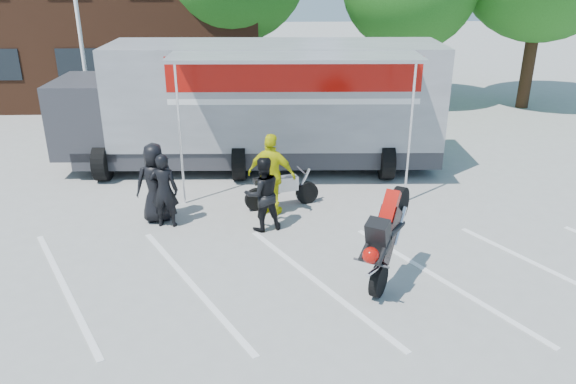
{
  "coord_description": "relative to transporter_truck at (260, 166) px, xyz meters",
  "views": [
    {
      "loc": [
        -0.75,
        -8.25,
        5.73
      ],
      "look_at": [
        -0.32,
        2.43,
        1.3
      ],
      "focal_mm": 35.0,
      "sensor_mm": 36.0,
      "label": 1
    }
  ],
  "objects": [
    {
      "name": "ground",
      "position": [
        0.97,
        -7.64,
        0.0
      ],
      "size": [
        100.0,
        100.0,
        0.0
      ],
      "primitive_type": "plane",
      "color": "#9C9C97",
      "rests_on": "ground"
    },
    {
      "name": "parking_bay_lines",
      "position": [
        0.97,
        -6.64,
        0.01
      ],
      "size": [
        18.09,
        13.33,
        0.01
      ],
      "primitive_type": "cube",
      "rotation": [
        0.0,
        0.0,
        0.52
      ],
      "color": "white",
      "rests_on": "ground"
    },
    {
      "name": "office_building",
      "position": [
        -9.03,
        10.36,
        3.5
      ],
      "size": [
        18.0,
        8.0,
        7.0
      ],
      "primitive_type": "cube",
      "color": "#4A2717",
      "rests_on": "ground"
    },
    {
      "name": "transporter_truck",
      "position": [
        0.0,
        0.0,
        0.0
      ],
      "size": [
        11.47,
        5.77,
        3.6
      ],
      "primitive_type": null,
      "rotation": [
        0.0,
        0.0,
        -0.03
      ],
      "color": "#94959C",
      "rests_on": "ground"
    },
    {
      "name": "parked_motorcycle",
      "position": [
        0.59,
        -3.02,
        0.0
      ],
      "size": [
        2.04,
        1.18,
        1.02
      ],
      "primitive_type": null,
      "rotation": [
        0.0,
        0.0,
        1.86
      ],
      "color": "#B2B2B7",
      "rests_on": "ground"
    },
    {
      "name": "stunt_bike_rider",
      "position": [
        2.58,
        -6.57,
        0.0
      ],
      "size": [
        1.64,
        1.95,
        2.09
      ],
      "primitive_type": null,
      "rotation": [
        0.0,
        0.0,
        -0.55
      ],
      "color": "black",
      "rests_on": "ground"
    },
    {
      "name": "spectator_leather_a",
      "position": [
        -2.36,
        -3.69,
        0.95
      ],
      "size": [
        1.06,
        0.84,
        1.9
      ],
      "primitive_type": "imported",
      "rotation": [
        0.0,
        0.0,
        3.43
      ],
      "color": "black",
      "rests_on": "ground"
    },
    {
      "name": "spectator_leather_b",
      "position": [
        -2.12,
        -4.0,
        0.88
      ],
      "size": [
        0.67,
        0.47,
        1.76
      ],
      "primitive_type": "imported",
      "rotation": [
        0.0,
        0.0,
        3.06
      ],
      "color": "black",
      "rests_on": "ground"
    },
    {
      "name": "spectator_leather_c",
      "position": [
        0.12,
        -4.27,
        0.87
      ],
      "size": [
        1.01,
        0.88,
        1.74
      ],
      "primitive_type": "imported",
      "rotation": [
        0.0,
        0.0,
        3.45
      ],
      "color": "black",
      "rests_on": "ground"
    },
    {
      "name": "spectator_hivis",
      "position": [
        0.33,
        -3.44,
        1.01
      ],
      "size": [
        1.28,
        0.87,
        2.01
      ],
      "primitive_type": "imported",
      "rotation": [
        0.0,
        0.0,
        2.79
      ],
      "color": "#DADC0B",
      "rests_on": "ground"
    }
  ]
}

